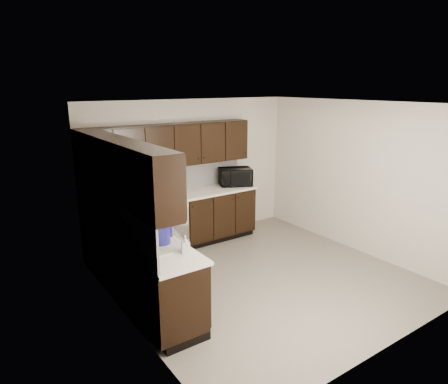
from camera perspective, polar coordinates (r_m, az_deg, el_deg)
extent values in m
plane|color=gray|center=(6.00, 5.38, -12.10)|extent=(4.00, 4.00, 0.00)
plane|color=white|center=(5.35, 6.06, 12.46)|extent=(4.00, 4.00, 0.00)
cube|color=beige|center=(7.14, -4.70, 3.04)|extent=(4.00, 0.02, 2.50)
cube|color=beige|center=(4.57, -13.91, -4.39)|extent=(0.02, 4.00, 2.50)
cube|color=beige|center=(6.97, 18.38, 2.01)|extent=(0.02, 4.00, 2.50)
cube|color=beige|center=(4.30, 23.23, -6.45)|extent=(4.00, 0.02, 2.50)
cube|color=black|center=(6.87, -6.92, -4.44)|extent=(3.00, 0.60, 0.90)
cube|color=black|center=(5.24, -11.44, -11.15)|extent=(0.60, 2.20, 0.90)
cube|color=black|center=(7.04, -6.93, -7.44)|extent=(3.00, 0.54, 0.10)
cube|color=black|center=(5.43, -10.91, -14.87)|extent=(0.54, 2.20, 0.10)
cube|color=white|center=(6.73, -7.05, -0.67)|extent=(3.03, 0.63, 0.04)
cube|color=white|center=(5.05, -11.72, -6.36)|extent=(0.63, 2.23, 0.04)
cube|color=white|center=(6.92, -8.23, 1.94)|extent=(3.00, 0.02, 0.48)
cube|color=white|center=(5.13, -16.15, -3.20)|extent=(0.02, 2.80, 0.48)
cube|color=black|center=(6.67, -7.83, 6.63)|extent=(3.00, 0.33, 0.70)
cube|color=black|center=(4.88, -14.33, 3.17)|extent=(0.33, 2.47, 0.70)
cube|color=beige|center=(6.53, -7.30, -5.07)|extent=(0.58, 0.02, 0.78)
cube|color=beige|center=(6.42, -7.38, -2.23)|extent=(0.58, 0.03, 0.08)
cylinder|color=black|center=(6.40, -7.31, -2.27)|extent=(0.04, 0.02, 0.04)
cube|color=beige|center=(4.79, -10.09, -7.16)|extent=(0.54, 0.82, 0.03)
cube|color=beige|center=(4.65, -8.99, -8.92)|extent=(0.42, 0.34, 0.16)
cube|color=beige|center=(4.99, -11.01, -7.32)|extent=(0.42, 0.34, 0.16)
cylinder|color=silver|center=(4.66, -12.62, -6.26)|extent=(0.03, 0.03, 0.26)
cylinder|color=silver|center=(4.64, -12.14, -4.77)|extent=(0.14, 0.02, 0.02)
cylinder|color=#B2B2B7|center=(4.64, -9.01, -8.59)|extent=(0.20, 0.20, 0.10)
imported|color=black|center=(7.32, 1.62, 2.18)|extent=(0.68, 0.58, 0.32)
imported|color=gray|center=(4.45, -5.54, -7.44)|extent=(0.11, 0.12, 0.20)
imported|color=gray|center=(5.47, -14.85, -3.20)|extent=(0.11, 0.11, 0.25)
cube|color=silver|center=(6.29, -17.31, -1.16)|extent=(0.42, 0.37, 0.22)
cube|color=white|center=(5.03, -12.06, -4.96)|extent=(0.60, 0.50, 0.21)
cylinder|color=#141094|center=(4.67, -8.90, -5.79)|extent=(0.22, 0.22, 0.30)
cylinder|color=#0D7F8F|center=(5.12, -10.34, -4.65)|extent=(0.09, 0.09, 0.18)
cylinder|color=white|center=(5.48, -13.27, -3.00)|extent=(0.14, 0.14, 0.27)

